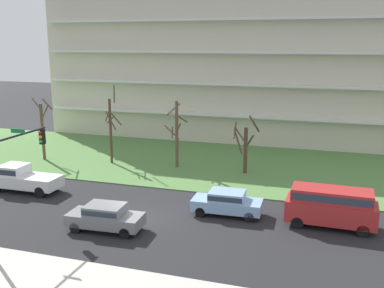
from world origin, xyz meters
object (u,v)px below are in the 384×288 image
pickup_white_center_left (22,178)px  sedan_blue_center_right (227,202)px  tree_left (111,128)px  tree_center (176,132)px  tree_right (245,146)px  van_red_near_right (331,205)px  traffic_signal_mast (7,167)px  sedan_gray_near_left (105,216)px  tree_far_left (43,128)px

pickup_white_center_left → sedan_blue_center_right: size_ratio=1.21×
tree_left → tree_center: bearing=4.2°
tree_right → tree_center: bearing=179.5°
van_red_near_right → tree_left: bearing=-23.6°
pickup_white_center_left → traffic_signal_mast: (5.01, -7.23, 3.20)m
van_red_near_right → tree_right: bearing=-51.5°
pickup_white_center_left → van_red_near_right: size_ratio=1.03×
traffic_signal_mast → tree_left: bearing=98.0°
pickup_white_center_left → tree_right: bearing=-148.4°
tree_center → sedan_blue_center_right: (6.71, -9.34, -2.30)m
tree_right → pickup_white_center_left: tree_right is taller
sedan_gray_near_left → sedan_blue_center_right: same height
sedan_gray_near_left → pickup_white_center_left: (-9.26, 4.50, 0.14)m
pickup_white_center_left → van_red_near_right: (21.76, 0.00, 0.38)m
tree_right → pickup_white_center_left: size_ratio=0.94×
tree_center → pickup_white_center_left: (-8.75, -9.34, -2.15)m
tree_center → sedan_gray_near_left: (0.51, -13.84, -2.30)m
sedan_gray_near_left → van_red_near_right: van_red_near_right is taller
tree_left → pickup_white_center_left: bearing=-107.0°
sedan_gray_near_left → traffic_signal_mast: traffic_signal_mast is taller
tree_far_left → tree_right: bearing=3.7°
sedan_blue_center_right → van_red_near_right: bearing=177.8°
tree_center → sedan_gray_near_left: bearing=-87.9°
pickup_white_center_left → tree_left: bearing=-107.7°
tree_left → traffic_signal_mast: 16.32m
sedan_blue_center_right → tree_right: bearing=-87.7°
tree_center → traffic_signal_mast: 17.03m
tree_center → traffic_signal_mast: size_ratio=0.96×
tree_right → sedan_gray_near_left: tree_right is taller
tree_center → sedan_gray_near_left: size_ratio=1.31×
pickup_white_center_left → traffic_signal_mast: traffic_signal_mast is taller
tree_far_left → pickup_white_center_left: bearing=-64.7°
tree_right → pickup_white_center_left: bearing=-147.8°
tree_left → sedan_gray_near_left: tree_left is taller
pickup_white_center_left → van_red_near_right: 21.77m
sedan_gray_near_left → tree_center: bearing=89.1°
tree_far_left → sedan_blue_center_right: (19.29, -8.10, -2.15)m
van_red_near_right → traffic_signal_mast: bearing=24.8°
sedan_blue_center_right → van_red_near_right: (6.30, 0.00, 0.52)m
sedan_gray_near_left → van_red_near_right: (12.50, 4.50, 0.52)m
sedan_blue_center_right → pickup_white_center_left: bearing=-2.2°
van_red_near_right → traffic_signal_mast: 18.47m
tree_right → traffic_signal_mast: traffic_signal_mast is taller
tree_center → tree_right: tree_center is taller
tree_left → traffic_signal_mast: bearing=-82.0°
van_red_near_right → sedan_gray_near_left: bearing=21.2°
van_red_near_right → traffic_signal_mast: (-16.75, -7.24, 2.83)m
tree_left → traffic_signal_mast: tree_left is taller
tree_right → sedan_gray_near_left: bearing=-111.7°
tree_center → traffic_signal_mast: bearing=-102.7°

